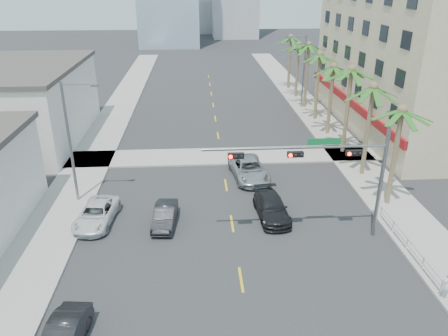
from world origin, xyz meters
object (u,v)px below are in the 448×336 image
object	(u,v)px
car_lane_left	(165,216)
car_lane_right	(271,207)
car_parked_far	(97,214)
car_lane_center	(249,169)
pedestrian	(446,285)
traffic_signal_mast	(332,165)

from	to	relation	value
car_lane_left	car_lane_right	bearing A→B (deg)	8.70
car_parked_far	car_lane_right	bearing A→B (deg)	6.40
car_lane_right	car_lane_center	bearing A→B (deg)	93.52
pedestrian	car_lane_center	bearing A→B (deg)	-86.22
car_lane_left	car_lane_center	world-z (taller)	car_lane_center
traffic_signal_mast	car_lane_left	size ratio (longest dim) A/B	2.79
traffic_signal_mast	car_lane_left	bearing A→B (deg)	167.49
traffic_signal_mast	car_parked_far	bearing A→B (deg)	169.55
car_parked_far	pedestrian	distance (m)	21.44
traffic_signal_mast	pedestrian	bearing A→B (deg)	-54.27
car_parked_far	car_lane_left	world-z (taller)	car_parked_far
car_lane_center	pedestrian	world-z (taller)	pedestrian
car_parked_far	pedestrian	world-z (taller)	pedestrian
traffic_signal_mast	car_parked_far	distance (m)	15.80
traffic_signal_mast	car_lane_right	size ratio (longest dim) A/B	2.27
car_lane_center	car_lane_right	world-z (taller)	car_lane_center
car_lane_center	pedestrian	distance (m)	17.67
car_lane_left	car_parked_far	bearing A→B (deg)	178.63
traffic_signal_mast	car_lane_center	bearing A→B (deg)	112.08
car_lane_right	pedestrian	xyz separation A→B (m)	(7.50, -9.11, 0.21)
car_lane_right	pedestrian	world-z (taller)	pedestrian
car_lane_left	traffic_signal_mast	bearing A→B (deg)	-8.11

